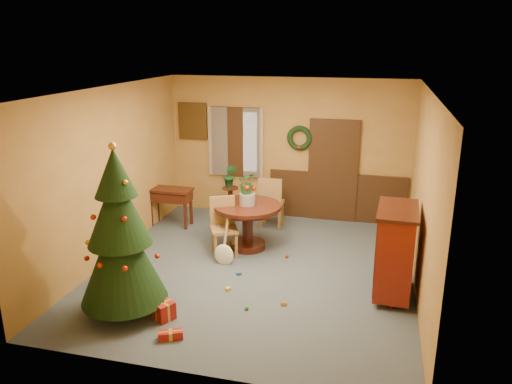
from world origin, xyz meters
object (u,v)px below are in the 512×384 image
(christmas_tree, at_px, (120,236))
(sideboard, at_px, (395,250))
(chair_near, at_px, (223,224))
(writing_desk, at_px, (170,198))
(dining_table, at_px, (248,218))

(christmas_tree, distance_m, sideboard, 3.84)
(sideboard, bearing_deg, christmas_tree, -158.35)
(sideboard, bearing_deg, chair_near, 163.54)
(writing_desk, bearing_deg, chair_near, -36.26)
(dining_table, height_order, christmas_tree, christmas_tree)
(christmas_tree, bearing_deg, writing_desk, 102.77)
(chair_near, bearing_deg, sideboard, -16.46)
(chair_near, distance_m, christmas_tree, 2.43)
(christmas_tree, relative_size, sideboard, 1.77)
(dining_table, bearing_deg, writing_desk, 157.54)
(chair_near, bearing_deg, christmas_tree, -107.21)
(dining_table, xyz_separation_m, christmas_tree, (-1.04, -2.57, 0.56))
(chair_near, height_order, writing_desk, chair_near)
(dining_table, relative_size, writing_desk, 1.37)
(dining_table, relative_size, christmas_tree, 0.50)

